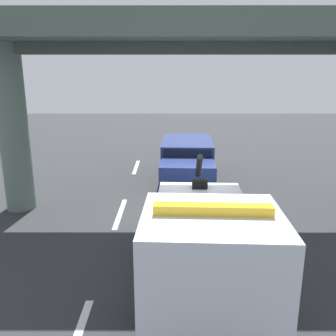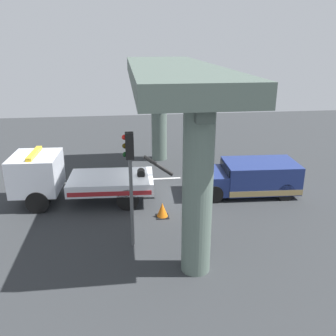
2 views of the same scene
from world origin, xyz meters
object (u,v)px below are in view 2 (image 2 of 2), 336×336
at_px(tow_truck_white, 69,177).
at_px(traffic_light_near, 130,166).
at_px(towed_van_green, 248,178).
at_px(traffic_cone_orange, 162,210).

relative_size(tow_truck_white, traffic_light_near, 1.71).
distance_m(tow_truck_white, towed_van_green, 8.53).
height_order(tow_truck_white, towed_van_green, tow_truck_white).
bearing_deg(traffic_cone_orange, towed_van_green, -155.37).
relative_size(traffic_light_near, traffic_cone_orange, 6.65).
bearing_deg(traffic_light_near, towed_van_green, -144.32).
relative_size(tow_truck_white, towed_van_green, 1.38).
distance_m(towed_van_green, traffic_cone_orange, 4.90).
bearing_deg(traffic_cone_orange, traffic_light_near, 57.63).
bearing_deg(traffic_cone_orange, tow_truck_white, -26.82).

